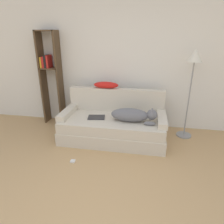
{
  "coord_description": "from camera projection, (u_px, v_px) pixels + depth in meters",
  "views": [
    {
      "loc": [
        0.54,
        -1.32,
        1.8
      ],
      "look_at": [
        -0.02,
        1.79,
        0.56
      ],
      "focal_mm": 32.0,
      "sensor_mm": 36.0,
      "label": 1
    }
  ],
  "objects": [
    {
      "name": "wall_back",
      "position": [
        121.0,
        59.0,
        3.87
      ],
      "size": [
        7.34,
        0.06,
        2.7
      ],
      "color": "silver",
      "rests_on": "ground_plane"
    },
    {
      "name": "couch_arm_left",
      "position": [
        68.0,
        112.0,
        3.66
      ],
      "size": [
        0.15,
        0.71,
        0.1
      ],
      "color": "beige",
      "rests_on": "couch"
    },
    {
      "name": "power_adapter",
      "position": [
        73.0,
        161.0,
        3.01
      ],
      "size": [
        0.07,
        0.07,
        0.02
      ],
      "color": "silver",
      "rests_on": "ground_plane"
    },
    {
      "name": "throw_pillow",
      "position": [
        106.0,
        85.0,
        3.75
      ],
      "size": [
        0.47,
        0.17,
        0.12
      ],
      "color": "red",
      "rests_on": "couch_backrest"
    },
    {
      "name": "floor_lamp",
      "position": [
        193.0,
        69.0,
        3.34
      ],
      "size": [
        0.28,
        0.28,
        1.59
      ],
      "color": "gray",
      "rests_on": "ground_plane"
    },
    {
      "name": "couch",
      "position": [
        113.0,
        129.0,
        3.62
      ],
      "size": [
        1.84,
        0.9,
        0.41
      ],
      "color": "beige",
      "rests_on": "ground_plane"
    },
    {
      "name": "laptop",
      "position": [
        96.0,
        117.0,
        3.55
      ],
      "size": [
        0.32,
        0.25,
        0.02
      ],
      "rotation": [
        0.0,
        0.0,
        0.17
      ],
      "color": "#2D2D30",
      "rests_on": "couch"
    },
    {
      "name": "couch_arm_right",
      "position": [
        162.0,
        119.0,
        3.38
      ],
      "size": [
        0.15,
        0.71,
        0.1
      ],
      "color": "beige",
      "rests_on": "couch"
    },
    {
      "name": "bookshelf",
      "position": [
        50.0,
        74.0,
        4.05
      ],
      "size": [
        0.4,
        0.26,
        1.88
      ],
      "color": "#4C3823",
      "rests_on": "ground_plane"
    },
    {
      "name": "couch_backrest",
      "position": [
        116.0,
        100.0,
        3.81
      ],
      "size": [
        1.8,
        0.15,
        0.44
      ],
      "color": "beige",
      "rests_on": "couch"
    },
    {
      "name": "dog",
      "position": [
        133.0,
        115.0,
        3.37
      ],
      "size": [
        0.77,
        0.3,
        0.25
      ],
      "color": "slate",
      "rests_on": "couch"
    }
  ]
}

